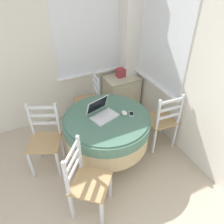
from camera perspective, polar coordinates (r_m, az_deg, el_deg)
corner_room_shell at (r=2.75m, az=-0.25°, el=10.56°), size 4.51×4.83×2.55m
round_dining_table at (r=2.98m, az=-1.35°, el=-4.05°), size 1.17×1.17×0.73m
laptop at (r=2.86m, az=-2.62°, el=-0.14°), size 0.41×0.38×0.23m
computer_mouse at (r=2.89m, az=3.19°, el=-0.24°), size 0.07×0.10×0.05m
cell_phone at (r=2.92m, az=5.11°, el=-0.48°), size 0.10×0.12×0.01m
dining_chair_near_back_window at (r=3.67m, az=-5.98°, el=2.83°), size 0.46×0.47×0.95m
dining_chair_near_right_window at (r=3.30m, az=12.89°, el=-2.32°), size 0.44×0.43×0.95m
dining_chair_camera_near at (r=2.50m, az=-6.65°, el=-17.72°), size 0.57×0.57×0.95m
dining_chair_left_flank at (r=3.05m, az=-17.04°, el=-6.93°), size 0.53×0.53×0.95m
corner_cabinet at (r=4.08m, az=2.49°, el=4.80°), size 0.60×0.46×0.69m
storage_box at (r=3.90m, az=2.32°, el=10.26°), size 0.15×0.12×0.15m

